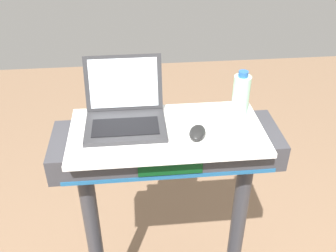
{
  "coord_description": "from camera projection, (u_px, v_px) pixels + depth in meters",
  "views": [
    {
      "loc": [
        -0.12,
        -0.53,
        2.04
      ],
      "look_at": [
        0.0,
        0.65,
        1.26
      ],
      "focal_mm": 41.17,
      "sensor_mm": 36.0,
      "label": 1
    }
  ],
  "objects": [
    {
      "name": "water_bottle",
      "position": [
        241.0,
        96.0,
        1.52
      ],
      "size": [
        0.07,
        0.07,
        0.2
      ],
      "color": "#9EDBB2",
      "rests_on": "desk_board"
    },
    {
      "name": "laptop",
      "position": [
        125.0,
        112.0,
        1.51
      ],
      "size": [
        0.31,
        0.29,
        0.23
      ],
      "rotation": [
        0.0,
        0.0,
        0.05
      ],
      "color": "#2D2D30",
      "rests_on": "desk_board"
    },
    {
      "name": "desk_board",
      "position": [
        167.0,
        132.0,
        1.5
      ],
      "size": [
        0.75,
        0.38,
        0.02
      ],
      "primitive_type": "cube",
      "color": "white",
      "rests_on": "treadmill_base"
    },
    {
      "name": "computer_mouse",
      "position": [
        197.0,
        133.0,
        1.45
      ],
      "size": [
        0.09,
        0.11,
        0.03
      ],
      "primitive_type": "ellipsoid",
      "rotation": [
        0.0,
        0.0,
        -0.33
      ],
      "color": "black",
      "rests_on": "desk_board"
    }
  ]
}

